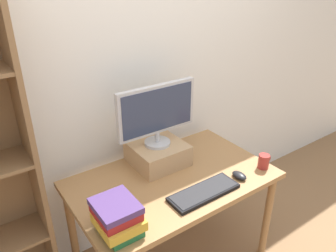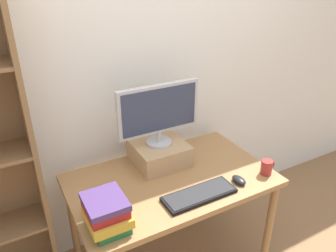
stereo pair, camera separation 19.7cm
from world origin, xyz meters
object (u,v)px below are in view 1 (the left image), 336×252
(computer_monitor, at_px, (157,112))
(book_stack, at_px, (118,217))
(desk, at_px, (172,187))
(keyboard, at_px, (204,192))
(riser_box, at_px, (158,153))
(computer_mouse, at_px, (239,175))
(coffee_mug, at_px, (264,161))

(computer_monitor, bearing_deg, book_stack, -140.78)
(desk, xyz_separation_m, keyboard, (0.05, -0.24, 0.09))
(desk, distance_m, keyboard, 0.26)
(riser_box, relative_size, computer_monitor, 0.61)
(keyboard, bearing_deg, riser_box, 93.94)
(keyboard, distance_m, book_stack, 0.55)
(desk, height_order, computer_mouse, computer_mouse)
(desk, bearing_deg, keyboard, -77.47)
(desk, xyz_separation_m, computer_mouse, (0.34, -0.24, 0.10))
(keyboard, distance_m, computer_mouse, 0.28)
(book_stack, bearing_deg, computer_monitor, 39.22)
(book_stack, relative_size, coffee_mug, 2.36)
(riser_box, xyz_separation_m, computer_mouse, (0.31, -0.44, -0.05))
(desk, relative_size, coffee_mug, 12.28)
(riser_box, bearing_deg, computer_mouse, -54.70)
(computer_monitor, bearing_deg, keyboard, -86.05)
(keyboard, xyz_separation_m, computer_mouse, (0.28, -0.01, 0.01))
(riser_box, bearing_deg, computer_monitor, -90.00)
(computer_monitor, relative_size, coffee_mug, 5.41)
(desk, height_order, keyboard, keyboard)
(computer_mouse, xyz_separation_m, book_stack, (-0.83, 0.03, 0.07))
(coffee_mug, bearing_deg, keyboard, 178.50)
(keyboard, distance_m, coffee_mug, 0.50)
(coffee_mug, bearing_deg, desk, 155.61)
(computer_mouse, xyz_separation_m, coffee_mug, (0.22, -0.01, 0.03))
(desk, bearing_deg, coffee_mug, -24.39)
(computer_monitor, height_order, coffee_mug, computer_monitor)
(riser_box, bearing_deg, keyboard, -86.06)
(coffee_mug, bearing_deg, computer_monitor, 139.60)
(keyboard, bearing_deg, computer_mouse, -1.06)
(computer_monitor, bearing_deg, computer_mouse, -54.61)
(keyboard, bearing_deg, computer_monitor, 93.95)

